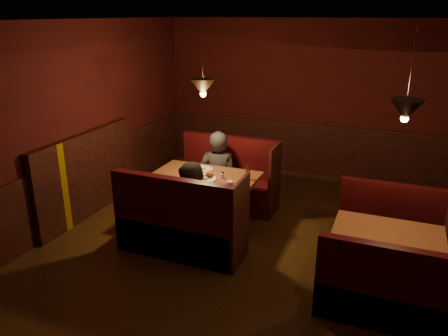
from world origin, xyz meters
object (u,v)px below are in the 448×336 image
at_px(second_bench_far, 389,234).
at_px(diner_b, 194,196).
at_px(main_bench_far, 228,184).
at_px(main_bench_near, 180,230).
at_px(second_table, 387,245).
at_px(diner_a, 218,161).
at_px(main_table, 206,187).
at_px(second_bench_near, 384,296).

relative_size(second_bench_far, diner_b, 0.84).
distance_m(main_bench_far, diner_b, 1.60).
bearing_deg(main_bench_near, main_bench_far, 90.00).
relative_size(second_table, diner_a, 0.72).
bearing_deg(second_bench_far, main_table, -176.51).
bearing_deg(main_bench_near, diner_b, 47.67).
height_order(main_bench_near, second_table, main_bench_near).
xyz_separation_m(second_bench_near, diner_b, (-2.36, 0.58, 0.49)).
height_order(main_bench_far, second_bench_far, main_bench_far).
bearing_deg(diner_b, main_bench_near, -145.36).
bearing_deg(second_bench_far, second_bench_near, -90.00).
relative_size(second_table, second_bench_near, 0.90).
relative_size(main_bench_near, second_bench_far, 1.25).
xyz_separation_m(main_bench_far, second_bench_near, (2.50, -2.12, -0.06)).
bearing_deg(second_bench_near, second_bench_far, 90.00).
distance_m(main_bench_near, diner_b, 0.48).
bearing_deg(second_table, diner_b, -176.68).
relative_size(second_table, diner_b, 0.76).
bearing_deg(second_table, main_table, 167.37).
bearing_deg(main_table, second_bench_far, 3.49).
distance_m(main_bench_near, diner_a, 1.50).
distance_m(second_bench_far, diner_a, 2.65).
bearing_deg(diner_a, diner_b, 86.56).
xyz_separation_m(main_bench_far, diner_a, (-0.06, -0.27, 0.47)).
height_order(main_table, diner_b, diner_b).
xyz_separation_m(main_table, second_bench_far, (2.52, 0.15, -0.32)).
xyz_separation_m(main_bench_near, second_table, (2.47, 0.29, 0.14)).
bearing_deg(main_bench_far, diner_a, -103.13).
bearing_deg(second_table, main_bench_near, -173.31).
xyz_separation_m(second_table, second_bench_far, (0.03, 0.71, -0.20)).
relative_size(main_bench_far, second_bench_far, 1.25).
distance_m(second_table, diner_b, 2.35).
relative_size(main_bench_far, diner_b, 1.05).
bearing_deg(diner_b, second_table, -9.71).
bearing_deg(main_bench_far, second_table, -29.60).
distance_m(main_table, second_table, 2.55).
bearing_deg(second_bench_near, main_table, 153.24).
height_order(main_bench_far, second_table, main_bench_far).
height_order(main_bench_near, diner_b, diner_b).
height_order(second_table, diner_b, diner_b).
bearing_deg(main_table, main_bench_far, 88.86).
height_order(main_table, main_bench_near, main_bench_near).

